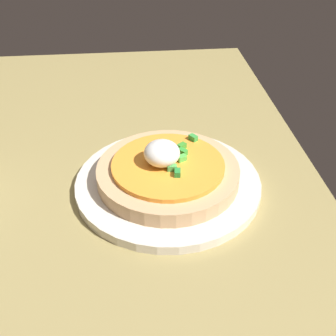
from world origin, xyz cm
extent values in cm
cube|color=#95844E|center=(0.00, 0.00, 1.10)|extent=(103.36, 65.41, 2.20)
cylinder|color=silver|center=(-2.01, -9.91, 2.88)|extent=(26.23, 26.23, 1.35)
cylinder|color=tan|center=(-2.01, -9.91, 4.65)|extent=(19.97, 19.97, 2.20)
cylinder|color=orange|center=(-2.01, -9.91, 6.07)|extent=(15.73, 15.73, 0.64)
ellipsoid|color=white|center=(-1.95, -9.08, 8.07)|extent=(4.94, 4.94, 3.37)
cube|color=green|center=(1.44, -12.25, 6.79)|extent=(1.41, 1.50, 0.80)
cube|color=#258735|center=(-4.86, -10.90, 6.79)|extent=(1.38, 0.97, 0.80)
cube|color=#51A950|center=(-3.68, -10.29, 6.79)|extent=(0.82, 1.29, 0.80)
cube|color=green|center=(-0.38, -12.20, 6.79)|extent=(1.47, 1.47, 0.80)
cube|color=#4BBA4C|center=(1.51, -10.67, 6.79)|extent=(1.44, 1.49, 0.80)
cube|color=green|center=(3.58, -14.24, 6.79)|extent=(1.50, 1.41, 0.80)
cube|color=#4FBB47|center=(-1.58, -11.86, 6.79)|extent=(1.31, 1.51, 0.80)
camera|label=1|loc=(-49.73, -5.15, 40.33)|focal=45.59mm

